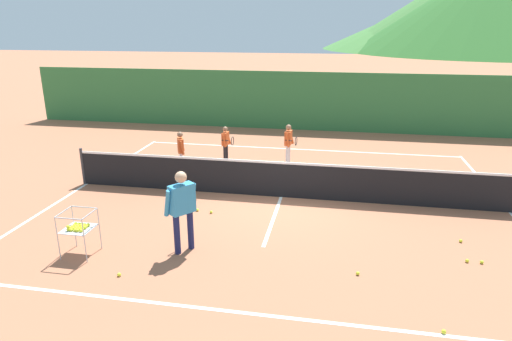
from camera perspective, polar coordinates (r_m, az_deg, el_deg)
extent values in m
plane|color=#A86647|center=(11.86, 3.23, -3.39)|extent=(120.00, 120.00, 0.00)
cube|color=white|center=(7.44, -2.06, -17.64)|extent=(11.22, 0.08, 0.01)
cube|color=white|center=(16.39, 5.40, 2.73)|extent=(11.22, 0.08, 0.01)
cube|color=white|center=(13.68, -20.78, -1.59)|extent=(0.08, 9.86, 0.01)
cube|color=white|center=(12.53, 29.69, -4.66)|extent=(0.08, 9.86, 0.01)
cube|color=white|center=(11.85, 3.23, -3.38)|extent=(0.08, 5.68, 0.01)
cylinder|color=#333338|center=(13.55, -21.24, 0.51)|extent=(0.08, 0.08, 1.05)
cube|color=black|center=(11.69, 3.27, -1.29)|extent=(11.26, 0.02, 0.92)
cube|color=white|center=(11.54, 3.31, 0.98)|extent=(11.26, 0.03, 0.06)
cylinder|color=#191E4C|center=(9.02, -10.06, -8.02)|extent=(0.12, 0.12, 0.83)
cylinder|color=#191E4C|center=(9.17, -8.36, -7.47)|extent=(0.12, 0.12, 0.83)
cube|color=#338CBF|center=(8.81, -9.43, -3.58)|extent=(0.49, 0.53, 0.59)
sphere|color=#DBAD84|center=(8.65, -9.58, -0.85)|extent=(0.23, 0.23, 0.23)
cylinder|color=#338CBF|center=(8.74, -11.25, -4.12)|extent=(0.23, 0.21, 0.57)
cylinder|color=#338CBF|center=(9.00, -8.03, -3.31)|extent=(0.19, 0.18, 0.58)
torus|color=#262628|center=(9.22, -8.92, -3.16)|extent=(0.20, 0.24, 0.29)
cylinder|color=black|center=(9.03, -8.07, -3.59)|extent=(0.19, 0.16, 0.03)
cylinder|color=silver|center=(14.06, -9.53, 1.24)|extent=(0.09, 0.09, 0.62)
cylinder|color=silver|center=(13.83, -9.46, 0.95)|extent=(0.09, 0.09, 0.62)
cube|color=#E55926|center=(13.80, -9.61, 3.20)|extent=(0.31, 0.41, 0.44)
sphere|color=#996B4C|center=(13.72, -9.68, 4.54)|extent=(0.17, 0.17, 0.17)
cylinder|color=#E55926|center=(14.02, -9.45, 3.33)|extent=(0.18, 0.13, 0.43)
cylinder|color=#E55926|center=(13.61, -9.40, 2.86)|extent=(0.14, 0.11, 0.43)
cylinder|color=black|center=(14.85, -3.76, 2.31)|extent=(0.09, 0.09, 0.59)
cylinder|color=black|center=(14.64, -4.02, 2.07)|extent=(0.09, 0.09, 0.59)
cube|color=#E55926|center=(14.61, -3.93, 4.09)|extent=(0.18, 0.36, 0.42)
sphere|color=#996B4C|center=(14.54, -3.95, 5.30)|extent=(0.16, 0.16, 0.16)
cylinder|color=#E55926|center=(14.79, -3.51, 4.18)|extent=(0.16, 0.07, 0.41)
cylinder|color=#E55926|center=(14.42, -4.05, 3.78)|extent=(0.13, 0.07, 0.41)
torus|color=#262628|center=(14.34, -3.02, 3.78)|extent=(0.04, 0.29, 0.29)
cylinder|color=black|center=(14.41, -3.95, 3.84)|extent=(0.22, 0.04, 0.03)
cylinder|color=silver|center=(14.68, 4.21, 2.21)|extent=(0.10, 0.10, 0.65)
cylinder|color=silver|center=(14.45, 4.00, 1.95)|extent=(0.10, 0.10, 0.65)
cube|color=#E55926|center=(14.42, 4.15, 4.19)|extent=(0.22, 0.40, 0.45)
sphere|color=#996B4C|center=(14.34, 4.18, 5.52)|extent=(0.18, 0.18, 0.18)
cylinder|color=#E55926|center=(14.62, 4.55, 4.27)|extent=(0.18, 0.09, 0.44)
cylinder|color=#E55926|center=(14.21, 4.08, 3.84)|extent=(0.14, 0.08, 0.45)
torus|color=#262628|center=(14.16, 5.14, 3.77)|extent=(0.05, 0.29, 0.29)
cylinder|color=black|center=(14.20, 4.17, 3.84)|extent=(0.22, 0.05, 0.03)
cylinder|color=#B7B7BC|center=(9.86, -22.19, -6.62)|extent=(0.02, 0.02, 0.89)
cylinder|color=#B7B7BC|center=(9.58, -19.34, -7.01)|extent=(0.02, 0.02, 0.89)
cylinder|color=#B7B7BC|center=(9.45, -23.98, -7.97)|extent=(0.02, 0.02, 0.89)
cylinder|color=#B7B7BC|center=(9.15, -21.04, -8.43)|extent=(0.02, 0.02, 0.89)
cube|color=#B7B7BC|center=(9.46, -21.71, -6.92)|extent=(0.56, 0.56, 0.01)
cube|color=#B7B7BC|center=(9.55, -21.08, -4.39)|extent=(0.56, 0.02, 0.02)
cube|color=#B7B7BC|center=(9.12, -22.87, -5.69)|extent=(0.56, 0.02, 0.02)
cube|color=#B7B7BC|center=(9.48, -23.39, -4.85)|extent=(0.02, 0.56, 0.02)
cube|color=#B7B7BC|center=(9.19, -20.47, -5.20)|extent=(0.02, 0.56, 0.02)
sphere|color=yellow|center=(9.42, -22.83, -6.95)|extent=(0.07, 0.07, 0.07)
sphere|color=yellow|center=(9.47, -22.61, -6.80)|extent=(0.07, 0.07, 0.07)
sphere|color=yellow|center=(9.52, -22.42, -6.65)|extent=(0.07, 0.07, 0.07)
sphere|color=yellow|center=(9.56, -22.19, -6.51)|extent=(0.07, 0.07, 0.07)
sphere|color=yellow|center=(9.61, -22.02, -6.32)|extent=(0.07, 0.07, 0.07)
sphere|color=yellow|center=(9.38, -22.52, -7.03)|extent=(0.07, 0.07, 0.07)
sphere|color=yellow|center=(9.43, -22.31, -6.85)|extent=(0.07, 0.07, 0.07)
sphere|color=yellow|center=(9.48, -22.07, -6.71)|extent=(0.07, 0.07, 0.07)
sphere|color=yellow|center=(9.53, -21.87, -6.53)|extent=(0.07, 0.07, 0.07)
sphere|color=yellow|center=(9.58, -21.66, -6.39)|extent=(0.07, 0.07, 0.07)
sphere|color=yellow|center=(9.35, -22.10, -7.05)|extent=(0.07, 0.07, 0.07)
sphere|color=yellow|center=(9.40, -21.95, -6.86)|extent=(0.07, 0.07, 0.07)
sphere|color=yellow|center=(9.45, -21.77, -6.73)|extent=(0.07, 0.07, 0.07)
sphere|color=yellow|center=(9.50, -21.50, -6.57)|extent=(0.07, 0.07, 0.07)
sphere|color=yellow|center=(9.54, -21.33, -6.42)|extent=(0.07, 0.07, 0.07)
sphere|color=yellow|center=(9.32, -21.85, -7.11)|extent=(0.07, 0.07, 0.07)
sphere|color=yellow|center=(9.37, -21.63, -6.96)|extent=(0.07, 0.07, 0.07)
sphere|color=yellow|center=(9.41, -21.39, -6.80)|extent=(0.07, 0.07, 0.07)
sphere|color=yellow|center=(9.47, -21.20, -6.63)|extent=(0.07, 0.07, 0.07)
sphere|color=yellow|center=(9.51, -21.02, -6.50)|extent=(0.07, 0.07, 0.07)
sphere|color=yellow|center=(9.28, -21.44, -7.16)|extent=(0.07, 0.07, 0.07)
sphere|color=yellow|center=(9.33, -21.29, -6.99)|extent=(0.07, 0.07, 0.07)
sphere|color=yellow|center=(9.38, -21.02, -6.83)|extent=(0.07, 0.07, 0.07)
sphere|color=yellow|center=(9.43, -20.87, -6.67)|extent=(0.07, 0.07, 0.07)
sphere|color=yellow|center=(9.48, -20.63, -6.51)|extent=(0.07, 0.07, 0.07)
sphere|color=yellow|center=(9.40, -22.86, -6.64)|extent=(0.07, 0.07, 0.07)
sphere|color=yellow|center=(8.68, -17.07, -12.59)|extent=(0.07, 0.07, 0.07)
sphere|color=yellow|center=(10.89, -5.74, -5.29)|extent=(0.07, 0.07, 0.07)
sphere|color=yellow|center=(7.55, 22.84, -18.41)|extent=(0.07, 0.07, 0.07)
sphere|color=yellow|center=(10.40, 24.68, -8.16)|extent=(0.07, 0.07, 0.07)
sphere|color=yellow|center=(9.71, 26.87, -10.38)|extent=(0.07, 0.07, 0.07)
sphere|color=yellow|center=(8.56, 12.87, -12.67)|extent=(0.07, 0.07, 0.07)
sphere|color=yellow|center=(11.04, -7.50, -5.01)|extent=(0.07, 0.07, 0.07)
sphere|color=yellow|center=(9.64, 25.34, -10.36)|extent=(0.07, 0.07, 0.07)
cube|color=#33753D|center=(19.24, 6.41, 8.77)|extent=(24.69, 0.08, 2.47)
cone|color=#427A38|center=(90.52, 26.74, 17.48)|extent=(53.65, 53.65, 12.10)
cone|color=#427A38|center=(88.24, 26.31, 18.41)|extent=(45.73, 45.73, 14.66)
cone|color=#2D6628|center=(82.58, 27.74, 17.99)|extent=(43.62, 43.62, 13.65)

